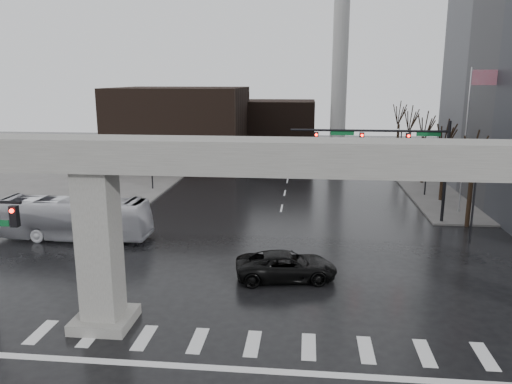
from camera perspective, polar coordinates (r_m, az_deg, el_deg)
ground at (r=23.29m, az=-0.10°, el=-15.72°), size 160.00×160.00×0.00m
sidewalk_nw at (r=63.94m, az=-20.29°, el=2.12°), size 28.00×36.00×0.15m
elevated_guideway at (r=20.79m, az=3.36°, el=1.01°), size 48.00×2.60×8.70m
building_far_left at (r=64.68m, az=-8.61°, el=7.30°), size 16.00×14.00×10.00m
building_far_mid at (r=72.80m, az=2.68°, el=7.25°), size 10.00×10.00×8.00m
smokestack at (r=66.47m, az=9.58°, el=14.62°), size 3.60×3.60×30.00m
signal_mast_arm at (r=40.07m, az=15.78°, el=4.78°), size 12.12×0.43×8.00m
flagpole_assembly at (r=44.46m, az=23.31°, el=7.19°), size 2.06×0.12×12.00m
lamp_right_0 at (r=36.96m, az=23.68°, el=-0.20°), size 1.22×0.32×5.11m
lamp_right_1 at (r=50.23m, az=18.97°, el=3.40°), size 1.22×0.32×5.11m
lamp_right_2 at (r=63.81m, az=16.23°, el=5.48°), size 1.22×0.32×5.11m
lamp_left_0 at (r=38.50m, az=-18.18°, el=0.74°), size 1.22×0.32×5.11m
lamp_left_1 at (r=51.38m, az=-11.89°, el=4.03°), size 1.22×0.32×5.11m
lamp_left_2 at (r=64.72m, az=-8.13°, el=5.96°), size 1.22×0.32×5.11m
tree_right_0 at (r=41.15m, az=23.31°, el=0.10°), size 1.09×1.58×7.50m
tree_right_1 at (r=48.68m, az=20.60°, el=2.25°), size 1.09×1.61×7.67m
tree_right_2 at (r=56.34m, az=18.62°, el=3.82°), size 1.10×1.63×7.85m
tree_right_3 at (r=64.08m, az=17.11°, el=5.01°), size 1.11×1.66×8.02m
tree_right_4 at (r=71.88m, az=15.92°, el=5.93°), size 1.12×1.69×8.19m
pickup_truck at (r=28.52m, az=3.48°, el=-8.43°), size 6.05×3.52×1.58m
city_bus at (r=37.50m, az=-20.21°, el=-2.79°), size 10.98×2.67×3.05m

